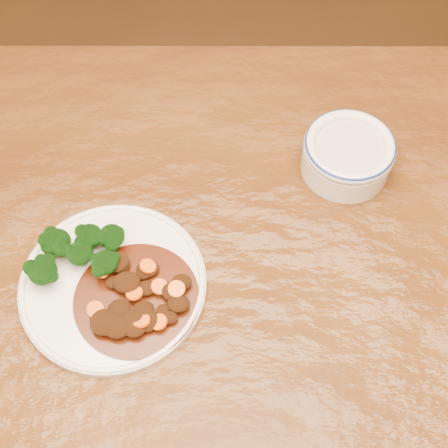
{
  "coord_description": "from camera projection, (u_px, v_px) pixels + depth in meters",
  "views": [
    {
      "loc": [
        -0.04,
        -0.34,
        1.48
      ],
      "look_at": [
        -0.02,
        0.09,
        0.77
      ],
      "focal_mm": 50.0,
      "sensor_mm": 36.0,
      "label": 1
    }
  ],
  "objects": [
    {
      "name": "broccoli_florets",
      "position": [
        79.0,
        251.0,
        0.79
      ],
      "size": [
        0.12,
        0.08,
        0.04
      ],
      "color": "#6D924B",
      "rests_on": "dinner_plate"
    },
    {
      "name": "dinner_plate",
      "position": [
        113.0,
        284.0,
        0.79
      ],
      "size": [
        0.24,
        0.24,
        0.02
      ],
      "rotation": [
        0.0,
        0.0,
        0.42
      ],
      "color": "white",
      "rests_on": "dining_table"
    },
    {
      "name": "dip_bowl",
      "position": [
        348.0,
        154.0,
        0.87
      ],
      "size": [
        0.13,
        0.13,
        0.06
      ],
      "rotation": [
        0.0,
        0.0,
        0.1
      ],
      "color": "silver",
      "rests_on": "dining_table"
    },
    {
      "name": "mince_stew",
      "position": [
        135.0,
        301.0,
        0.77
      ],
      "size": [
        0.16,
        0.16,
        0.03
      ],
      "color": "#3F1806",
      "rests_on": "dinner_plate"
    },
    {
      "name": "dining_table",
      "position": [
        238.0,
        318.0,
        0.86
      ],
      "size": [
        1.54,
        0.98,
        0.75
      ],
      "rotation": [
        0.0,
        0.0,
        -0.05
      ],
      "color": "#552E0F",
      "rests_on": "ground"
    },
    {
      "name": "ground",
      "position": [
        233.0,
        432.0,
        1.44
      ],
      "size": [
        4.0,
        4.0,
        0.0
      ],
      "primitive_type": "plane",
      "color": "#492612",
      "rests_on": "ground"
    }
  ]
}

